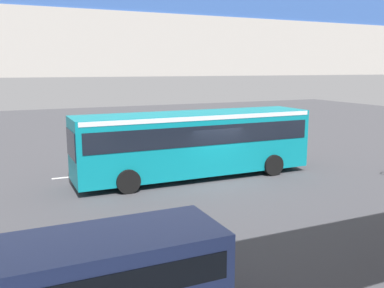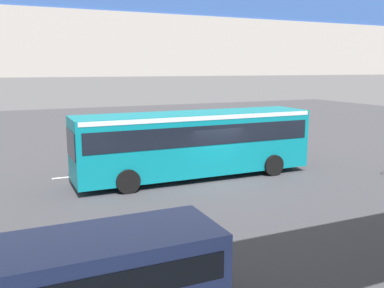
% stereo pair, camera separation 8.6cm
% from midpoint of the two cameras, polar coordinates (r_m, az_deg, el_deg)
% --- Properties ---
extents(ground, '(80.00, 80.00, 0.00)m').
position_cam_midpoint_polar(ground, '(19.78, 3.24, -5.01)').
color(ground, '#424247').
extents(city_bus, '(11.54, 2.85, 3.15)m').
position_cam_midpoint_polar(city_bus, '(19.97, 0.48, 0.69)').
color(city_bus, '#0C8493').
rests_on(city_bus, ground).
extents(parked_van, '(4.80, 2.17, 2.05)m').
position_cam_midpoint_polar(parked_van, '(8.71, -12.20, -17.54)').
color(parked_van, '#33478C').
rests_on(parked_van, ground).
extents(traffic_sign, '(0.08, 0.60, 2.80)m').
position_cam_midpoint_polar(traffic_sign, '(25.80, 10.20, 2.73)').
color(traffic_sign, slate).
rests_on(traffic_sign, ground).
extents(lane_dash_leftmost, '(2.00, 0.20, 0.01)m').
position_cam_midpoint_polar(lane_dash_leftmost, '(25.75, 11.59, -1.60)').
color(lane_dash_leftmost, silver).
rests_on(lane_dash_leftmost, ground).
extents(lane_dash_left, '(2.00, 0.20, 0.01)m').
position_cam_midpoint_polar(lane_dash_left, '(23.68, 3.68, -2.44)').
color(lane_dash_left, silver).
rests_on(lane_dash_left, ground).
extents(lane_dash_centre, '(2.00, 0.20, 0.01)m').
position_cam_midpoint_polar(lane_dash_centre, '(22.14, -5.54, -3.37)').
color(lane_dash_centre, silver).
rests_on(lane_dash_centre, ground).
extents(lane_dash_right, '(2.00, 0.20, 0.01)m').
position_cam_midpoint_polar(lane_dash_right, '(21.26, -15.83, -4.30)').
color(lane_dash_right, silver).
rests_on(lane_dash_right, ground).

